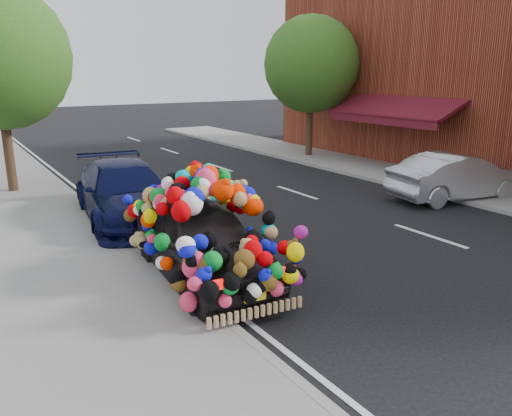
# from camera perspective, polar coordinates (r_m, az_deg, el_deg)

# --- Properties ---
(ground) EXTENTS (100.00, 100.00, 0.00)m
(ground) POSITION_cam_1_polar(r_m,az_deg,el_deg) (9.58, 5.46, -6.86)
(ground) COLOR black
(ground) RESTS_ON ground
(sidewalk) EXTENTS (4.00, 60.00, 0.12)m
(sidewalk) POSITION_cam_1_polar(r_m,az_deg,el_deg) (7.91, -20.65, -12.39)
(sidewalk) COLOR gray
(sidewalk) RESTS_ON ground
(kerb) EXTENTS (0.15, 60.00, 0.13)m
(kerb) POSITION_cam_1_polar(r_m,az_deg,el_deg) (8.43, -7.46, -9.67)
(kerb) COLOR gray
(kerb) RESTS_ON ground
(footpath_far) EXTENTS (3.00, 40.00, 0.12)m
(footpath_far) POSITION_cam_1_polar(r_m,az_deg,el_deg) (17.31, 21.06, 2.46)
(footpath_far) COLOR gray
(footpath_far) RESTS_ON ground
(lane_markings) EXTENTS (6.00, 50.00, 0.01)m
(lane_markings) POSITION_cam_1_polar(r_m,az_deg,el_deg) (12.01, 19.19, -3.00)
(lane_markings) COLOR silver
(lane_markings) RESTS_ON ground
(tree_far_b) EXTENTS (4.00, 4.00, 5.90)m
(tree_far_b) POSITION_cam_1_polar(r_m,az_deg,el_deg) (21.69, 6.31, 15.98)
(tree_far_b) COLOR #332114
(tree_far_b) RESTS_ON ground
(plush_art_car) EXTENTS (2.37, 4.42, 2.03)m
(plush_art_car) POSITION_cam_1_polar(r_m,az_deg,el_deg) (8.83, -6.19, -1.70)
(plush_art_car) COLOR black
(plush_art_car) RESTS_ON ground
(navy_sedan) EXTENTS (2.65, 5.20, 1.44)m
(navy_sedan) POSITION_cam_1_polar(r_m,az_deg,el_deg) (12.74, -14.70, 1.73)
(navy_sedan) COLOR black
(navy_sedan) RESTS_ON ground
(silver_hatchback) EXTENTS (4.30, 2.17, 1.35)m
(silver_hatchback) POSITION_cam_1_polar(r_m,az_deg,el_deg) (15.56, 22.05, 3.34)
(silver_hatchback) COLOR #9E9FA5
(silver_hatchback) RESTS_ON ground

